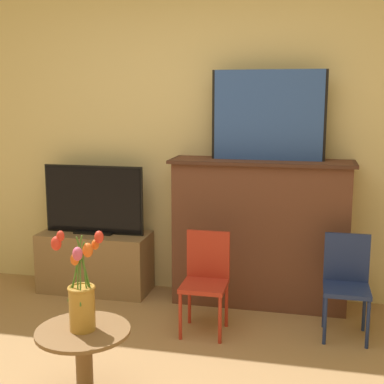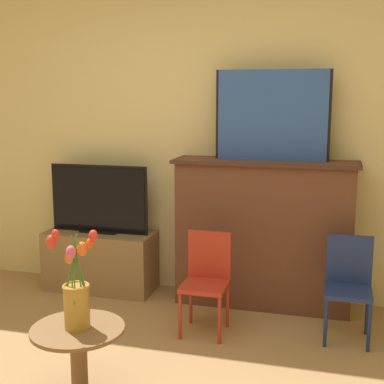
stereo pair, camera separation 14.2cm
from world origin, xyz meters
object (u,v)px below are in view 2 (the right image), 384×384
Objects in this scene: chair_red at (207,276)px; vase_tulips at (76,294)px; painting at (272,115)px; chair_blue at (348,281)px; tv_monitor at (99,200)px.

vase_tulips reaches higher than chair_red.
vase_tulips is at bearing -115.90° from painting.
chair_blue is 1.31× the size of vase_tulips.
tv_monitor reaches higher than chair_blue.
tv_monitor is at bearing 110.89° from vase_tulips.
chair_red is 1.00× the size of chair_blue.
painting is 2.01m from vase_tulips.
tv_monitor is at bearing -178.60° from painting.
vase_tulips is (-0.79, -1.63, -0.86)m from painting.
chair_red is 1.16m from vase_tulips.
chair_red is at bearing -121.09° from painting.
painting reaches higher than vase_tulips.
chair_blue is 1.84m from vase_tulips.
painting is at bearing 1.40° from tv_monitor.
tv_monitor reaches higher than chair_red.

